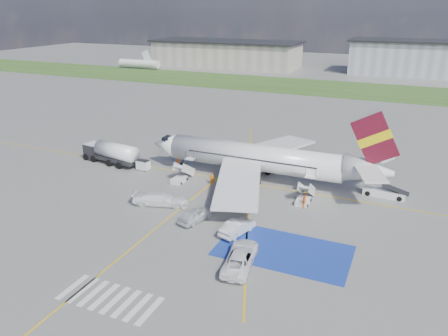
{
  "coord_description": "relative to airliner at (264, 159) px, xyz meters",
  "views": [
    {
      "loc": [
        20.47,
        -43.34,
        24.42
      ],
      "look_at": [
        -2.08,
        7.78,
        3.5
      ],
      "focal_mm": 35.0,
      "sensor_mm": 36.0,
      "label": 1
    }
  ],
  "objects": [
    {
      "name": "airstairs_aft",
      "position": [
        7.49,
        -5.3,
        -2.77
      ],
      "size": [
        1.9,
        5.2,
        3.6
      ],
      "color": "silver",
      "rests_on": "ground"
    },
    {
      "name": "van_white_a",
      "position": [
        5.28,
        -22.22,
        -2.3
      ],
      "size": [
        3.61,
        6.17,
        2.18
      ],
      "primitive_type": "imported",
      "rotation": [
        0.0,
        0.0,
        3.31
      ],
      "color": "white",
      "rests_on": "ground"
    },
    {
      "name": "van_white_b",
      "position": [
        -9.31,
        -13.53,
        -2.29
      ],
      "size": [
        6.02,
        3.72,
        2.2
      ],
      "primitive_type": "imported",
      "rotation": [
        0.0,
        0.0,
        1.85
      ],
      "color": "white",
      "rests_on": "ground"
    },
    {
      "name": "taxiway_line_main",
      "position": [
        -1.51,
        -2.0,
        -3.39
      ],
      "size": [
        120.0,
        0.2,
        0.01
      ],
      "primitive_type": "cube",
      "color": "gold",
      "rests_on": "ground"
    },
    {
      "name": "gpu_cart",
      "position": [
        -18.63,
        -3.61,
        -2.65
      ],
      "size": [
        2.05,
        1.39,
        1.64
      ],
      "rotation": [
        0.0,
        0.0,
        -0.06
      ],
      "color": "silver",
      "rests_on": "ground"
    },
    {
      "name": "fuel_tanker",
      "position": [
        -25.18,
        -2.99,
        -1.89
      ],
      "size": [
        10.79,
        4.44,
        3.58
      ],
      "rotation": [
        0.0,
        0.0,
        -0.16
      ],
      "color": "black",
      "rests_on": "ground"
    },
    {
      "name": "taxiway_line_cross",
      "position": [
        -6.51,
        -24.0,
        -3.39
      ],
      "size": [
        0.2,
        60.0,
        0.01
      ],
      "primitive_type": "cube",
      "color": "gold",
      "rests_on": "ground"
    },
    {
      "name": "car_silver_b",
      "position": [
        2.61,
        -16.52,
        -2.57
      ],
      "size": [
        3.04,
        5.29,
        1.65
      ],
      "primitive_type": "imported",
      "rotation": [
        0.0,
        0.0,
        2.87
      ],
      "color": "#B3B6BB",
      "rests_on": "ground"
    },
    {
      "name": "staging_box",
      "position": [
        8.49,
        -18.0,
        -3.39
      ],
      "size": [
        14.0,
        8.0,
        0.01
      ],
      "primitive_type": "cube",
      "color": "navy",
      "rests_on": "ground"
    },
    {
      "name": "ground",
      "position": [
        -1.51,
        -14.0,
        -3.39
      ],
      "size": [
        400.0,
        400.0,
        0.0
      ],
      "primitive_type": "plane",
      "color": "#60605E",
      "rests_on": "ground"
    },
    {
      "name": "crew_aft",
      "position": [
        7.92,
        -6.95,
        -2.48
      ],
      "size": [
        0.66,
        1.14,
        1.82
      ],
      "primitive_type": "imported",
      "rotation": [
        0.0,
        0.0,
        1.79
      ],
      "color": "#FF620D",
      "rests_on": "ground"
    },
    {
      "name": "crosswalk",
      "position": [
        -3.31,
        -32.0,
        -3.39
      ],
      "size": [
        9.0,
        4.0,
        0.01
      ],
      "color": "silver",
      "rests_on": "ground"
    },
    {
      "name": "car_silver_a",
      "position": [
        -3.14,
        -15.73,
        -2.57
      ],
      "size": [
        2.98,
        5.16,
        1.65
      ],
      "primitive_type": "imported",
      "rotation": [
        0.0,
        0.0,
        2.92
      ],
      "color": "silver",
      "rests_on": "ground"
    },
    {
      "name": "belt_loader",
      "position": [
        17.03,
        1.15,
        -2.96
      ],
      "size": [
        5.9,
        2.39,
        1.75
      ],
      "rotation": [
        0.0,
        0.0,
        -0.04
      ],
      "color": "silver",
      "rests_on": "ground"
    },
    {
      "name": "terminal_west",
      "position": [
        -56.51,
        116.0,
        1.61
      ],
      "size": [
        60.0,
        22.0,
        10.0
      ],
      "primitive_type": "cube",
      "color": "gray",
      "rests_on": "ground"
    },
    {
      "name": "grass_strip",
      "position": [
        -1.51,
        81.0,
        -3.39
      ],
      "size": [
        400.0,
        30.0,
        0.01
      ],
      "primitive_type": "cube",
      "color": "#2D4C1E",
      "rests_on": "ground"
    },
    {
      "name": "taxiway_line_diag",
      "position": [
        -1.51,
        -2.0,
        -3.39
      ],
      "size": [
        20.71,
        56.45,
        0.01
      ],
      "primitive_type": "cube",
      "rotation": [
        0.0,
        0.0,
        0.35
      ],
      "color": "gold",
      "rests_on": "ground"
    },
    {
      "name": "crew_fwd",
      "position": [
        -6.24,
        -4.46,
        -2.53
      ],
      "size": [
        0.74,
        0.62,
        1.72
      ],
      "primitive_type": "imported",
      "rotation": [
        0.0,
        0.0,
        0.39
      ],
      "color": "#DB630B",
      "rests_on": "ground"
    },
    {
      "name": "crew_nose",
      "position": [
        -14.39,
        -0.35,
        -2.61
      ],
      "size": [
        0.86,
        0.94,
        1.56
      ],
      "primitive_type": "imported",
      "rotation": [
        0.0,
        0.0,
        -1.14
      ],
      "color": "orange",
      "rests_on": "ground"
    },
    {
      "name": "terminal_centre",
      "position": [
        18.49,
        121.0,
        2.61
      ],
      "size": [
        48.0,
        18.0,
        12.0
      ],
      "primitive_type": "cube",
      "color": "gray",
      "rests_on": "ground"
    },
    {
      "name": "airliner",
      "position": [
        0.0,
        0.0,
        0.0
      ],
      "size": [
        36.81,
        32.95,
        11.92
      ],
      "color": "silver",
      "rests_on": "ground"
    },
    {
      "name": "airstairs_fwd",
      "position": [
        -11.01,
        -5.3,
        -2.77
      ],
      "size": [
        1.9,
        5.2,
        3.6
      ],
      "color": "silver",
      "rests_on": "ground"
    }
  ]
}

